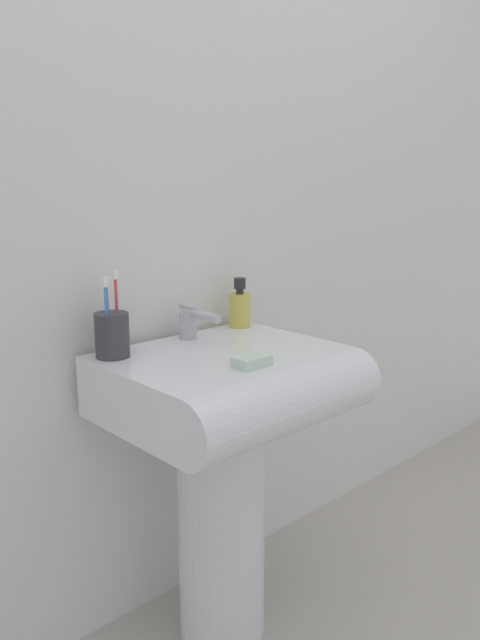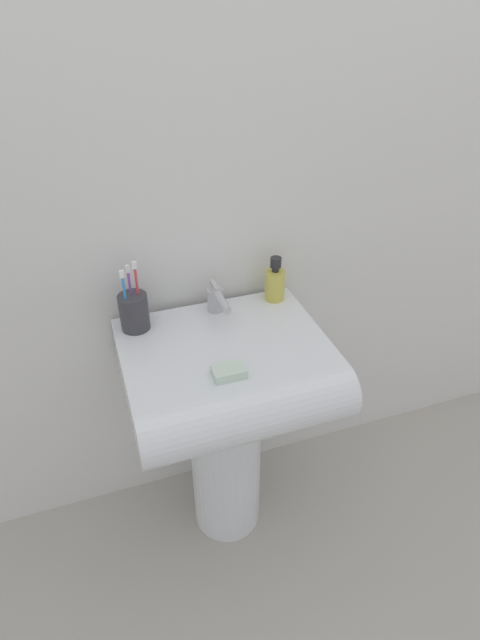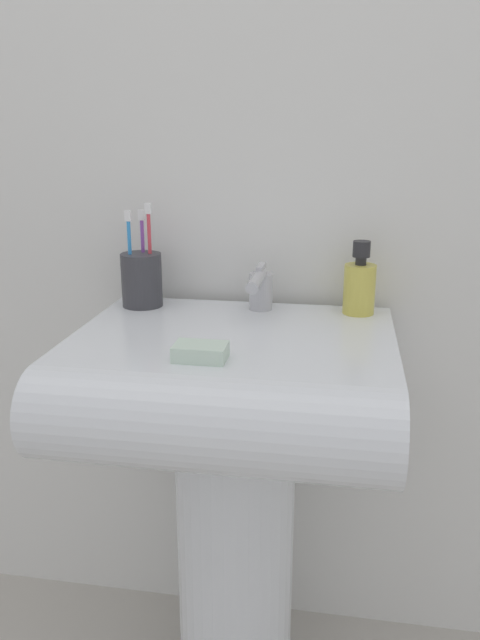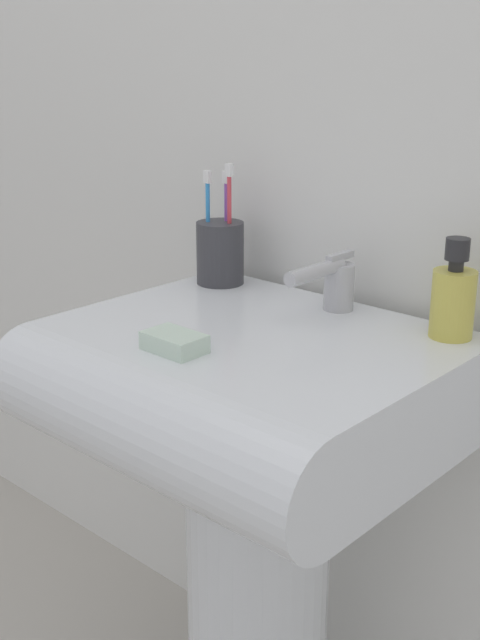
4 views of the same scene
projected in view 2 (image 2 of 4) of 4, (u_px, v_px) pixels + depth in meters
The scene contains 8 objects.
ground_plane at pixel (227, 513), 1.74m from camera, with size 6.00×6.00×0.00m, color #ADA89E.
wall_back at pixel (191, 144), 1.25m from camera, with size 5.00×0.05×2.40m, color silver.
sink_pedestal at pixel (226, 455), 1.57m from camera, with size 0.22×0.22×0.61m, color white.
sink_basin at pixel (230, 375), 1.31m from camera, with size 0.54×0.47×0.14m.
faucet at pixel (217, 299), 1.40m from camera, with size 0.04×0.15×0.09m.
toothbrush_cup at pixel (134, 311), 1.34m from camera, with size 0.08×0.08×0.20m.
soap_bottle at pixel (275, 283), 1.46m from camera, with size 0.06×0.06×0.14m.
bar_soap at pixel (229, 372), 1.19m from camera, with size 0.08×0.05×0.02m, color silver.
Camera 2 is at (-0.30, -1.01, 1.55)m, focal length 28.00 mm.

